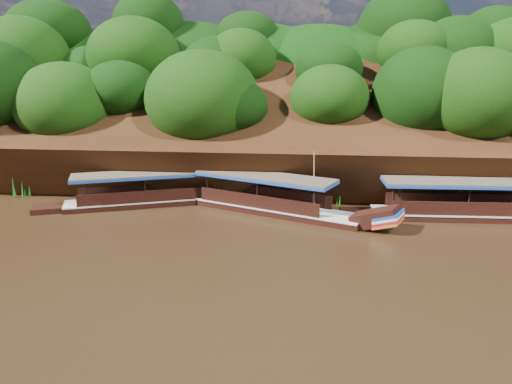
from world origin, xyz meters
TOP-DOWN VIEW (x-y plane):
  - ground at (0.00, 0.00)m, footprint 160.00×160.00m
  - riverbank at (-0.01, 22.73)m, footprint 120.00×30.06m
  - boat_0 at (10.87, 7.59)m, footprint 14.81×2.87m
  - boat_1 at (-1.61, 7.14)m, footprint 13.46×7.29m
  - boat_2 at (-9.77, 8.87)m, footprint 13.75×6.84m
  - reeds at (-2.55, 9.53)m, footprint 50.10×2.49m

SIDE VIEW (x-z plane):
  - ground at x=0.00m, z-range 0.00..0.00m
  - boat_2 at x=-9.77m, z-range -1.97..2.97m
  - boat_1 at x=-1.61m, z-range -1.89..2.97m
  - boat_0 at x=10.87m, z-range -2.65..3.73m
  - reeds at x=-2.55m, z-range -0.18..2.09m
  - riverbank at x=-0.01m, z-range -7.81..11.59m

